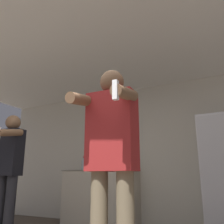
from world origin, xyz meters
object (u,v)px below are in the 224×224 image
Objects in this scene: bottle_short_whiskey at (84,165)px; person_woman_foreground at (111,154)px; bottle_green_wine at (103,165)px; bottle_red_label at (111,165)px; bottle_brown_liquor at (130,164)px; bottle_tall_gin at (90,164)px; person_man_side at (8,166)px.

person_woman_foreground is (1.91, -2.47, -0.08)m from bottle_short_whiskey.
bottle_red_label is at bearing -0.00° from bottle_green_wine.
bottle_red_label is (0.16, -0.00, -0.01)m from bottle_green_wine.
bottle_green_wine is 0.56m from bottle_brown_liquor.
bottle_brown_liquor is 2.63m from person_woman_foreground.
bottle_tall_gin is (-0.86, 0.00, 0.02)m from bottle_brown_liquor.
bottle_tall_gin is at bearing -0.00° from bottle_short_whiskey.
bottle_green_wine is 1.88m from person_man_side.
bottle_brown_liquor reaches higher than bottle_green_wine.
person_man_side is at bearing -104.10° from bottle_green_wine.
bottle_tall_gin is 0.14m from bottle_short_whiskey.
bottle_green_wine is 0.30m from bottle_tall_gin.
bottle_red_label is (-0.39, -0.00, -0.02)m from bottle_brown_liquor.
bottle_tall_gin is 3.04m from person_woman_foreground.
bottle_green_wine reaches higher than bottle_red_label.
bottle_short_whiskey is at bearing 180.00° from bottle_red_label.
bottle_green_wine is at bearing 0.00° from bottle_tall_gin.
bottle_brown_liquor is 1.23× the size of bottle_red_label.
bottle_tall_gin is at bearing 85.02° from person_man_side.
person_woman_foreground is at bearing -62.16° from bottle_red_label.
bottle_brown_liquor is 0.39m from bottle_red_label.
bottle_tall_gin reaches higher than bottle_red_label.
bottle_green_wine is 0.80× the size of bottle_tall_gin.
person_woman_foreground reaches higher than bottle_brown_liquor.
bottle_tall_gin is 1.48× the size of bottle_red_label.
bottle_green_wine is 1.19× the size of bottle_red_label.
bottle_tall_gin is at bearing 125.57° from person_woman_foreground.
person_man_side is at bearing 161.32° from person_woman_foreground.
bottle_green_wine is 0.96× the size of bottle_brown_liquor.
person_man_side is at bearing -108.83° from bottle_red_label.
person_man_side reaches higher than bottle_brown_liquor.
bottle_green_wine is at bearing 75.90° from person_man_side.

